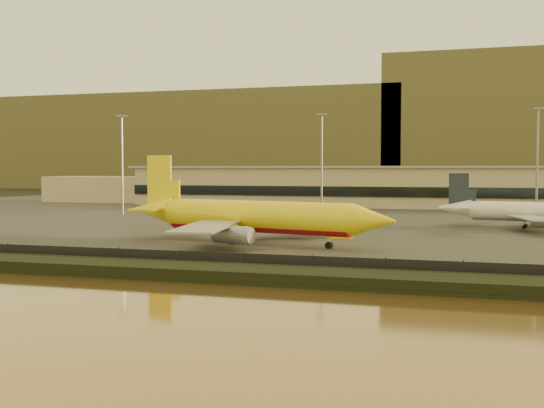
{
  "coord_description": "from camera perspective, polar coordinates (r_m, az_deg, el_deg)",
  "views": [
    {
      "loc": [
        27.35,
        -85.95,
        12.07
      ],
      "look_at": [
        -2.32,
        12.0,
        6.71
      ],
      "focal_mm": 45.0,
      "sensor_mm": 36.0,
      "label": 1
    }
  ],
  "objects": [
    {
      "name": "dhl_cargo_jet",
      "position": [
        106.99,
        -1.65,
        -1.11
      ],
      "size": [
        46.82,
        45.05,
        14.09
      ],
      "rotation": [
        0.0,
        0.0,
        -0.23
      ],
      "color": "yellow",
      "rests_on": "tarmac"
    },
    {
      "name": "distant_hills",
      "position": [
        429.09,
        10.45,
        5.53
      ],
      "size": [
        470.0,
        160.0,
        70.0
      ],
      "color": "brown",
      "rests_on": "ground"
    },
    {
      "name": "tarmac",
      "position": [
        183.4,
        8.24,
        -0.77
      ],
      "size": [
        320.0,
        220.0,
        0.2
      ],
      "primitive_type": "cube",
      "color": "#2D2D2D",
      "rests_on": "ground"
    },
    {
      "name": "embankment",
      "position": [
        75.05,
        -4.75,
        -5.72
      ],
      "size": [
        320.0,
        7.0,
        1.4
      ],
      "primitive_type": "cube",
      "color": "black",
      "rests_on": "ground"
    },
    {
      "name": "gse_vehicle_yellow",
      "position": [
        116.0,
        5.7,
        -2.43
      ],
      "size": [
        4.3,
        2.23,
        1.86
      ],
      "primitive_type": "cube",
      "rotation": [
        0.0,
        0.0,
        0.09
      ],
      "color": "yellow",
      "rests_on": "tarmac"
    },
    {
      "name": "ground",
      "position": [
        91.0,
        -0.8,
        -4.62
      ],
      "size": [
        900.0,
        900.0,
        0.0
      ],
      "primitive_type": "plane",
      "color": "black",
      "rests_on": "ground"
    },
    {
      "name": "apron_light_masts",
      "position": [
        161.47,
        12.49,
        4.22
      ],
      "size": [
        152.2,
        12.2,
        25.4
      ],
      "color": "slate",
      "rests_on": "tarmac"
    },
    {
      "name": "terminal_building",
      "position": [
        215.69,
        5.65,
        1.44
      ],
      "size": [
        202.0,
        25.0,
        12.6
      ],
      "color": "tan",
      "rests_on": "tarmac"
    },
    {
      "name": "gse_vehicle_white",
      "position": [
        127.46,
        -6.22,
        -1.91
      ],
      "size": [
        4.72,
        2.6,
        2.02
      ],
      "primitive_type": "cube",
      "rotation": [
        0.0,
        0.0,
        0.13
      ],
      "color": "silver",
      "rests_on": "tarmac"
    },
    {
      "name": "white_narrowbody_jet",
      "position": [
        143.21,
        21.23,
        -0.66
      ],
      "size": [
        37.86,
        36.63,
        10.88
      ],
      "rotation": [
        0.0,
        0.0,
        -0.14
      ],
      "color": "silver",
      "rests_on": "tarmac"
    },
    {
      "name": "perimeter_fence",
      "position": [
        78.65,
        -3.68,
        -4.88
      ],
      "size": [
        300.0,
        0.05,
        2.2
      ],
      "primitive_type": "cube",
      "color": "black",
      "rests_on": "tarmac"
    }
  ]
}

